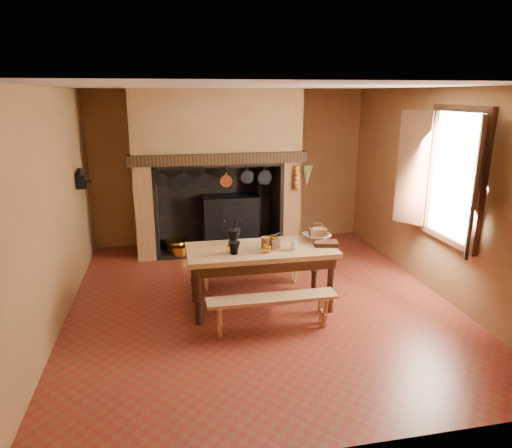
{
  "coord_description": "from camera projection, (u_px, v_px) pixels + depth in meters",
  "views": [
    {
      "loc": [
        -1.16,
        -5.56,
        2.72
      ],
      "look_at": [
        0.0,
        0.3,
        1.0
      ],
      "focal_mm": 32.0,
      "sensor_mm": 36.0,
      "label": 1
    }
  ],
  "objects": [
    {
      "name": "floor",
      "position": [
        260.0,
        301.0,
        6.21
      ],
      "size": [
        5.5,
        5.5,
        0.0
      ],
      "primitive_type": "plane",
      "color": "maroon",
      "rests_on": "ground"
    },
    {
      "name": "ceiling",
      "position": [
        261.0,
        86.0,
        5.43
      ],
      "size": [
        5.5,
        5.5,
        0.0
      ],
      "primitive_type": "plane",
      "rotation": [
        3.14,
        0.0,
        0.0
      ],
      "color": "silver",
      "rests_on": "back_wall"
    },
    {
      "name": "back_wall",
      "position": [
        230.0,
        168.0,
        8.41
      ],
      "size": [
        5.0,
        0.02,
        2.8
      ],
      "primitive_type": "cube",
      "color": "brown",
      "rests_on": "floor"
    },
    {
      "name": "wall_left",
      "position": [
        52.0,
        210.0,
        5.35
      ],
      "size": [
        0.02,
        5.5,
        2.8
      ],
      "primitive_type": "cube",
      "color": "brown",
      "rests_on": "floor"
    },
    {
      "name": "wall_right",
      "position": [
        438.0,
        193.0,
        6.29
      ],
      "size": [
        0.02,
        5.5,
        2.8
      ],
      "primitive_type": "cube",
      "color": "brown",
      "rests_on": "floor"
    },
    {
      "name": "wall_front",
      "position": [
        339.0,
        287.0,
        3.23
      ],
      "size": [
        5.0,
        0.02,
        2.8
      ],
      "primitive_type": "cube",
      "color": "brown",
      "rests_on": "floor"
    },
    {
      "name": "chimney_breast",
      "position": [
        216.0,
        148.0,
        7.83
      ],
      "size": [
        2.95,
        0.96,
        2.8
      ],
      "color": "brown",
      "rests_on": "floor"
    },
    {
      "name": "iron_range",
      "position": [
        231.0,
        220.0,
        8.37
      ],
      "size": [
        1.12,
        0.55,
        1.6
      ],
      "color": "black",
      "rests_on": "floor"
    },
    {
      "name": "hearth_pans",
      "position": [
        177.0,
        247.0,
        8.08
      ],
      "size": [
        0.51,
        0.62,
        0.2
      ],
      "color": "gold",
      "rests_on": "floor"
    },
    {
      "name": "hanging_pans",
      "position": [
        218.0,
        179.0,
        7.47
      ],
      "size": [
        1.92,
        0.29,
        0.27
      ],
      "color": "black",
      "rests_on": "chimney_breast"
    },
    {
      "name": "onion_string",
      "position": [
        297.0,
        179.0,
        7.71
      ],
      "size": [
        0.12,
        0.1,
        0.46
      ],
      "primitive_type": null,
      "color": "#AB671F",
      "rests_on": "chimney_breast"
    },
    {
      "name": "herb_bunch",
      "position": [
        307.0,
        175.0,
        7.73
      ],
      "size": [
        0.2,
        0.2,
        0.35
      ],
      "primitive_type": "cone",
      "rotation": [
        3.14,
        0.0,
        0.0
      ],
      "color": "olive",
      "rests_on": "chimney_breast"
    },
    {
      "name": "window",
      "position": [
        447.0,
        177.0,
        5.8
      ],
      "size": [
        0.39,
        1.75,
        1.76
      ],
      "color": "white",
      "rests_on": "wall_right"
    },
    {
      "name": "wall_coffee_mill",
      "position": [
        81.0,
        177.0,
        6.8
      ],
      "size": [
        0.23,
        0.16,
        0.31
      ],
      "color": "black",
      "rests_on": "wall_left"
    },
    {
      "name": "work_table",
      "position": [
        261.0,
        257.0,
        5.85
      ],
      "size": [
        1.89,
        0.84,
        0.82
      ],
      "color": "#AB7F4E",
      "rests_on": "floor"
    },
    {
      "name": "bench_front",
      "position": [
        272.0,
        305.0,
        5.35
      ],
      "size": [
        1.54,
        0.27,
        0.43
      ],
      "color": "#AB7F4E",
      "rests_on": "floor"
    },
    {
      "name": "bench_back",
      "position": [
        251.0,
        263.0,
        6.63
      ],
      "size": [
        1.62,
        0.28,
        0.45
      ],
      "color": "#AB7F4E",
      "rests_on": "floor"
    },
    {
      "name": "mortar_large",
      "position": [
        233.0,
        236.0,
        5.96
      ],
      "size": [
        0.19,
        0.19,
        0.33
      ],
      "rotation": [
        0.0,
        0.0,
        -0.05
      ],
      "color": "black",
      "rests_on": "work_table"
    },
    {
      "name": "mortar_small",
      "position": [
        234.0,
        247.0,
        5.58
      ],
      "size": [
        0.15,
        0.15,
        0.26
      ],
      "rotation": [
        0.0,
        0.0,
        -0.32
      ],
      "color": "black",
      "rests_on": "work_table"
    },
    {
      "name": "coffee_grinder",
      "position": [
        273.0,
        242.0,
        5.79
      ],
      "size": [
        0.2,
        0.17,
        0.2
      ],
      "rotation": [
        0.0,
        0.0,
        0.42
      ],
      "color": "#361D11",
      "rests_on": "work_table"
    },
    {
      "name": "brass_mug_a",
      "position": [
        230.0,
        249.0,
        5.65
      ],
      "size": [
        0.1,
        0.1,
        0.09
      ],
      "primitive_type": "cylinder",
      "rotation": [
        0.0,
        0.0,
        0.39
      ],
      "color": "gold",
      "rests_on": "work_table"
    },
    {
      "name": "brass_mug_b",
      "position": [
        273.0,
        240.0,
        6.0
      ],
      "size": [
        0.08,
        0.08,
        0.08
      ],
      "primitive_type": "cylinder",
      "rotation": [
        0.0,
        0.0,
        0.17
      ],
      "color": "gold",
      "rests_on": "work_table"
    },
    {
      "name": "mixing_bowl",
      "position": [
        317.0,
        237.0,
        6.13
      ],
      "size": [
        0.43,
        0.43,
        0.09
      ],
      "primitive_type": "imported",
      "rotation": [
        0.0,
        0.0,
        0.26
      ],
      "color": "beige",
      "rests_on": "work_table"
    },
    {
      "name": "stoneware_crock",
      "position": [
        266.0,
        243.0,
        5.78
      ],
      "size": [
        0.14,
        0.14,
        0.15
      ],
      "primitive_type": "cylinder",
      "rotation": [
        0.0,
        0.0,
        0.19
      ],
      "color": "brown",
      "rests_on": "work_table"
    },
    {
      "name": "glass_jar",
      "position": [
        294.0,
        245.0,
        5.73
      ],
      "size": [
        0.08,
        0.08,
        0.12
      ],
      "primitive_type": "cylinder",
      "rotation": [
        0.0,
        0.0,
        -0.12
      ],
      "color": "beige",
      "rests_on": "work_table"
    },
    {
      "name": "wicker_basket",
      "position": [
        318.0,
        233.0,
        6.22
      ],
      "size": [
        0.24,
        0.18,
        0.22
      ],
      "rotation": [
        0.0,
        0.0,
        -0.08
      ],
      "color": "#502E18",
      "rests_on": "work_table"
    },
    {
      "name": "wooden_tray",
      "position": [
        326.0,
        243.0,
        5.92
      ],
      "size": [
        0.34,
        0.28,
        0.05
      ],
      "primitive_type": "cube",
      "rotation": [
        0.0,
        0.0,
        -0.21
      ],
      "color": "#361D11",
      "rests_on": "work_table"
    },
    {
      "name": "brass_cup",
      "position": [
        267.0,
        249.0,
        5.65
      ],
      "size": [
        0.14,
        0.14,
        0.09
      ],
      "primitive_type": "imported",
      "rotation": [
        0.0,
        0.0,
        -0.24
      ],
      "color": "gold",
      "rests_on": "work_table"
    }
  ]
}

